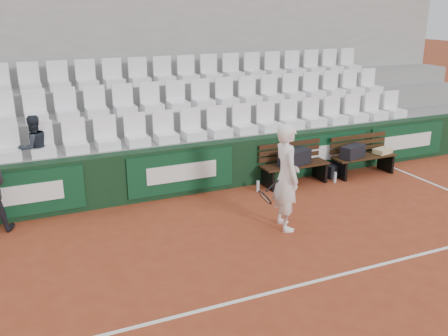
% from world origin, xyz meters
% --- Properties ---
extents(ground, '(80.00, 80.00, 0.00)m').
position_xyz_m(ground, '(0.00, 0.00, 0.00)').
color(ground, '#953C21').
rests_on(ground, ground).
extents(court_baseline, '(18.00, 0.06, 0.01)m').
position_xyz_m(court_baseline, '(0.00, 0.00, 0.00)').
color(court_baseline, white).
rests_on(court_baseline, ground).
extents(back_barrier, '(18.00, 0.34, 1.00)m').
position_xyz_m(back_barrier, '(0.07, 3.99, 0.50)').
color(back_barrier, black).
rests_on(back_barrier, ground).
extents(grandstand_tier_front, '(18.00, 0.95, 1.00)m').
position_xyz_m(grandstand_tier_front, '(0.00, 4.62, 0.50)').
color(grandstand_tier_front, gray).
rests_on(grandstand_tier_front, ground).
extents(grandstand_tier_mid, '(18.00, 0.95, 1.45)m').
position_xyz_m(grandstand_tier_mid, '(0.00, 5.58, 0.72)').
color(grandstand_tier_mid, gray).
rests_on(grandstand_tier_mid, ground).
extents(grandstand_tier_back, '(18.00, 0.95, 1.90)m').
position_xyz_m(grandstand_tier_back, '(0.00, 6.53, 0.95)').
color(grandstand_tier_back, gray).
rests_on(grandstand_tier_back, ground).
extents(grandstand_rear_wall, '(18.00, 0.30, 4.40)m').
position_xyz_m(grandstand_rear_wall, '(0.00, 7.15, 2.20)').
color(grandstand_rear_wall, '#9A9A97').
rests_on(grandstand_rear_wall, ground).
extents(seat_row_front, '(11.90, 0.44, 0.63)m').
position_xyz_m(seat_row_front, '(0.00, 4.45, 1.31)').
color(seat_row_front, white).
rests_on(seat_row_front, grandstand_tier_front).
extents(seat_row_mid, '(11.90, 0.44, 0.63)m').
position_xyz_m(seat_row_mid, '(0.00, 5.40, 1.77)').
color(seat_row_mid, white).
rests_on(seat_row_mid, grandstand_tier_mid).
extents(seat_row_back, '(11.90, 0.44, 0.63)m').
position_xyz_m(seat_row_back, '(0.00, 6.35, 2.21)').
color(seat_row_back, silver).
rests_on(seat_row_back, grandstand_tier_back).
extents(bench_left, '(1.50, 0.56, 0.45)m').
position_xyz_m(bench_left, '(2.26, 3.56, 0.23)').
color(bench_left, '#351C0F').
rests_on(bench_left, ground).
extents(bench_right, '(1.50, 0.56, 0.45)m').
position_xyz_m(bench_right, '(4.01, 3.46, 0.23)').
color(bench_right, '#341F0F').
rests_on(bench_right, ground).
extents(sports_bag_left, '(0.81, 0.54, 0.32)m').
position_xyz_m(sports_bag_left, '(2.22, 3.52, 0.61)').
color(sports_bag_left, black).
rests_on(sports_bag_left, bench_left).
extents(sports_bag_right, '(0.65, 0.45, 0.28)m').
position_xyz_m(sports_bag_right, '(3.67, 3.44, 0.59)').
color(sports_bag_right, black).
rests_on(sports_bag_right, bench_right).
extents(towel, '(0.45, 0.36, 0.11)m').
position_xyz_m(towel, '(4.52, 3.44, 0.50)').
color(towel, '#CBBD83').
rests_on(towel, bench_right).
extents(sports_bag_ground, '(0.52, 0.38, 0.29)m').
position_xyz_m(sports_bag_ground, '(3.33, 3.63, 0.14)').
color(sports_bag_ground, black).
rests_on(sports_bag_ground, ground).
extents(water_bottle_near, '(0.06, 0.06, 0.23)m').
position_xyz_m(water_bottle_near, '(1.33, 3.47, 0.11)').
color(water_bottle_near, silver).
rests_on(water_bottle_near, ground).
extents(water_bottle_far, '(0.07, 0.07, 0.23)m').
position_xyz_m(water_bottle_far, '(3.11, 3.26, 0.12)').
color(water_bottle_far, '#ADBBC4').
rests_on(water_bottle_far, ground).
extents(tennis_player, '(0.77, 0.74, 1.86)m').
position_xyz_m(tennis_player, '(0.94, 1.73, 0.93)').
color(tennis_player, white).
rests_on(tennis_player, ground).
extents(spectator_c, '(0.72, 0.65, 1.22)m').
position_xyz_m(spectator_c, '(-2.85, 4.50, 1.61)').
color(spectator_c, '#1F252F').
rests_on(spectator_c, grandstand_tier_front).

